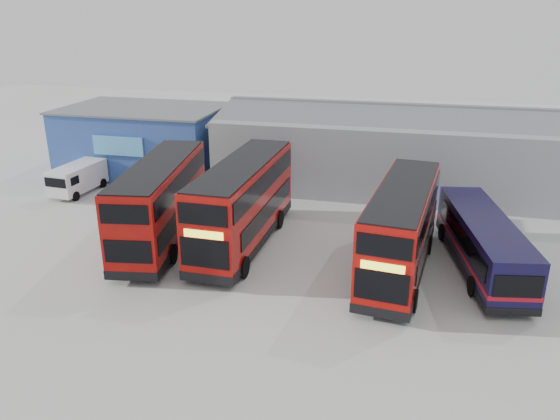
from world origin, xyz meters
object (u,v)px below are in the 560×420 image
(maintenance_shed, at_px, (430,149))
(double_decker_right, at_px, (401,231))
(single_decker_blue, at_px, (482,244))
(double_decker_centre, at_px, (243,205))
(office_block, at_px, (145,139))
(panel_van, at_px, (78,177))
(double_decker_left, at_px, (161,203))

(maintenance_shed, distance_m, double_decker_right, 15.59)
(single_decker_blue, bearing_deg, double_decker_centre, -10.79)
(office_block, relative_size, panel_van, 2.59)
(double_decker_left, height_order, panel_van, double_decker_left)
(maintenance_shed, distance_m, double_decker_centre, 17.30)
(office_block, bearing_deg, double_decker_right, -33.35)
(office_block, xyz_separation_m, maintenance_shed, (22.00, 2.01, 0.02))
(maintenance_shed, height_order, double_decker_left, maintenance_shed)
(double_decker_left, bearing_deg, single_decker_blue, 173.36)
(office_block, relative_size, single_decker_blue, 1.19)
(double_decker_centre, bearing_deg, double_decker_right, -8.10)
(panel_van, bearing_deg, office_block, 75.56)
(maintenance_shed, xyz_separation_m, double_decker_left, (-14.49, -14.89, -0.32))
(single_decker_blue, bearing_deg, double_decker_right, 7.60)
(maintenance_shed, bearing_deg, double_decker_centre, -125.30)
(double_decker_right, relative_size, single_decker_blue, 1.04)
(office_block, height_order, maintenance_shed, maintenance_shed)
(double_decker_left, xyz_separation_m, single_decker_blue, (17.02, 0.67, -0.92))
(double_decker_centre, distance_m, panel_van, 15.31)
(panel_van, bearing_deg, double_decker_centre, -18.08)
(maintenance_shed, bearing_deg, double_decker_left, -134.22)
(double_decker_right, relative_size, panel_van, 2.26)
(office_block, distance_m, maintenance_shed, 22.09)
(double_decker_centre, bearing_deg, panel_van, 159.05)
(office_block, bearing_deg, double_decker_centre, -45.24)
(office_block, distance_m, double_decker_right, 24.57)
(maintenance_shed, bearing_deg, single_decker_blue, -79.94)
(office_block, bearing_deg, panel_van, -108.52)
(double_decker_left, bearing_deg, office_block, -68.69)
(maintenance_shed, relative_size, double_decker_left, 2.75)
(office_block, relative_size, double_decker_left, 1.11)
(office_block, bearing_deg, single_decker_blue, -26.47)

